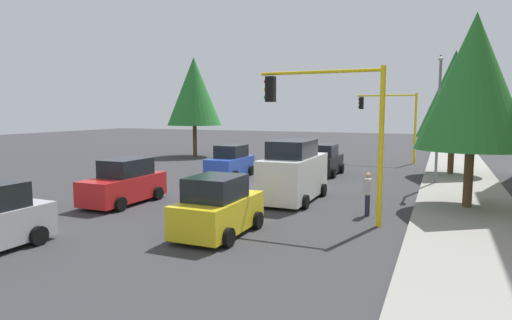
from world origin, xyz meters
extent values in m
plane|color=#353538|center=(0.00, 0.00, 0.00)|extent=(120.00, 120.00, 0.00)
cube|color=gray|center=(-5.00, 10.50, 0.07)|extent=(80.00, 4.00, 0.15)
cube|color=silver|center=(12.30, -3.00, 0.01)|extent=(2.20, 0.36, 0.01)
cone|color=silver|center=(11.00, -3.00, 0.01)|extent=(0.01, 1.10, 1.10)
cylinder|color=yellow|center=(-14.00, 7.50, 2.72)|extent=(0.18, 0.18, 5.43)
cylinder|color=yellow|center=(-14.00, 5.25, 5.28)|extent=(0.12, 4.50, 0.12)
cube|color=black|center=(-14.00, 3.36, 4.70)|extent=(0.36, 0.32, 0.96)
sphere|color=red|center=(-14.00, 3.18, 5.00)|extent=(0.18, 0.18, 0.18)
sphere|color=yellow|center=(-14.00, 3.18, 4.70)|extent=(0.18, 0.18, 0.18)
sphere|color=green|center=(-14.00, 3.18, 4.40)|extent=(0.18, 0.18, 0.18)
cylinder|color=yellow|center=(6.00, 7.50, 2.81)|extent=(0.18, 0.18, 5.63)
cylinder|color=yellow|center=(6.00, 5.25, 5.48)|extent=(0.12, 4.50, 0.12)
cube|color=black|center=(6.00, 3.36, 4.90)|extent=(0.36, 0.32, 0.96)
sphere|color=red|center=(6.00, 3.18, 5.20)|extent=(0.18, 0.18, 0.18)
sphere|color=yellow|center=(6.00, 3.18, 4.90)|extent=(0.18, 0.18, 0.18)
sphere|color=green|center=(6.00, 3.18, 4.60)|extent=(0.18, 0.18, 0.18)
cylinder|color=slate|center=(-4.00, 9.20, 3.50)|extent=(0.14, 0.14, 7.00)
cylinder|color=slate|center=(-3.10, 9.20, 6.80)|extent=(1.80, 0.10, 0.10)
ellipsoid|color=silver|center=(-2.20, 9.20, 6.65)|extent=(0.56, 0.28, 0.20)
cylinder|color=brown|center=(-8.00, 10.00, 1.33)|extent=(0.36, 0.36, 2.66)
cone|color=#28752D|center=(-8.00, 10.00, 5.12)|extent=(4.25, 4.25, 5.32)
cylinder|color=brown|center=(2.00, 10.50, 1.36)|extent=(0.36, 0.36, 2.72)
cone|color=#28752D|center=(2.00, 10.50, 5.24)|extent=(4.35, 4.35, 5.44)
cylinder|color=brown|center=(-12.00, -11.00, 1.50)|extent=(0.36, 0.36, 3.00)
cone|color=#28752D|center=(-12.00, -11.00, 5.80)|extent=(4.80, 4.80, 6.00)
cube|color=white|center=(2.92, 3.31, 1.09)|extent=(4.80, 1.90, 1.85)
cube|color=black|center=(3.16, 3.31, 2.40)|extent=(2.50, 1.67, 0.76)
cylinder|color=black|center=(1.43, 2.30, 0.30)|extent=(0.60, 0.20, 0.60)
cylinder|color=black|center=(1.43, 4.32, 0.30)|extent=(0.60, 0.20, 0.60)
cylinder|color=black|center=(4.41, 2.30, 0.30)|extent=(0.60, 0.20, 0.60)
cylinder|color=black|center=(4.41, 4.32, 0.30)|extent=(0.60, 0.20, 0.60)
cube|color=black|center=(-5.43, 2.51, 0.69)|extent=(3.78, 1.80, 1.05)
cube|color=black|center=(-5.24, 2.51, 1.60)|extent=(1.96, 1.58, 0.76)
cylinder|color=black|center=(-6.60, 1.55, 0.30)|extent=(0.60, 0.20, 0.60)
cylinder|color=black|center=(-6.60, 3.47, 0.30)|extent=(0.60, 0.20, 0.60)
cylinder|color=black|center=(-4.26, 1.55, 0.30)|extent=(0.60, 0.20, 0.60)
cylinder|color=black|center=(-4.26, 3.47, 0.30)|extent=(0.60, 0.20, 0.60)
cube|color=blue|center=(-2.26, -2.56, 0.69)|extent=(3.73, 1.70, 1.05)
cube|color=black|center=(-2.44, -2.56, 1.60)|extent=(1.94, 1.49, 0.76)
cylinder|color=black|center=(-1.10, -1.65, 0.30)|extent=(0.60, 0.20, 0.60)
cylinder|color=black|center=(-1.10, -3.47, 0.30)|extent=(0.60, 0.20, 0.60)
cylinder|color=black|center=(-3.41, -1.65, 0.30)|extent=(0.60, 0.20, 0.60)
cylinder|color=black|center=(-3.41, -3.47, 0.30)|extent=(0.60, 0.20, 0.60)
cube|color=red|center=(6.55, -3.37, 0.69)|extent=(4.10, 1.67, 1.05)
cube|color=black|center=(6.34, -3.37, 1.60)|extent=(2.13, 1.47, 0.76)
cylinder|color=black|center=(7.82, -2.47, 0.30)|extent=(0.60, 0.20, 0.60)
cylinder|color=black|center=(7.82, -4.26, 0.30)|extent=(0.60, 0.20, 0.60)
cylinder|color=black|center=(5.28, -2.47, 0.30)|extent=(0.60, 0.20, 0.60)
cylinder|color=black|center=(5.28, -4.26, 0.30)|extent=(0.60, 0.20, 0.60)
cube|color=yellow|center=(9.12, 2.75, 0.69)|extent=(3.63, 1.74, 1.05)
cube|color=black|center=(9.30, 2.75, 1.60)|extent=(1.89, 1.53, 0.76)
cylinder|color=black|center=(8.00, 1.82, 0.30)|extent=(0.60, 0.20, 0.60)
cylinder|color=black|center=(8.00, 3.68, 0.30)|extent=(0.60, 0.20, 0.60)
cylinder|color=black|center=(10.24, 1.82, 0.30)|extent=(0.60, 0.20, 0.60)
cylinder|color=black|center=(10.24, 3.68, 0.30)|extent=(0.60, 0.20, 0.60)
cylinder|color=black|center=(12.37, -1.70, 0.30)|extent=(0.60, 0.20, 0.60)
cylinder|color=#262638|center=(4.68, 6.88, 0.42)|extent=(0.16, 0.16, 0.85)
cylinder|color=#262638|center=(4.48, 6.88, 0.42)|extent=(0.16, 0.16, 0.85)
cube|color=#B2B2B2|center=(4.58, 6.88, 1.15)|extent=(0.40, 0.24, 0.60)
sphere|color=tan|center=(4.58, 6.88, 1.59)|extent=(0.22, 0.22, 0.22)
camera|label=1|loc=(21.52, 9.45, 4.08)|focal=30.38mm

